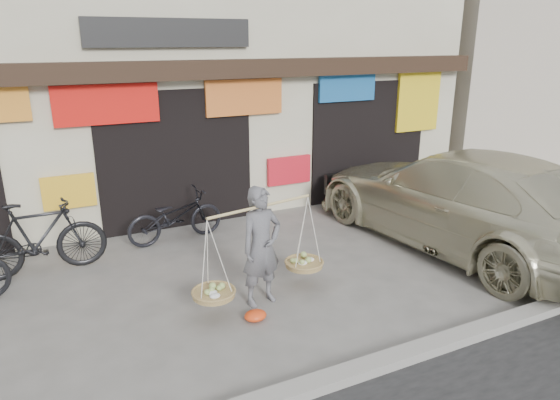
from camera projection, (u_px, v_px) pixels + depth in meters
name	position (u px, v px, depth m)	size (l,w,h in m)	color
ground	(247.00, 304.00, 7.08)	(70.00, 70.00, 0.00)	slate
kerb	(317.00, 384.00, 5.35)	(70.00, 0.25, 0.12)	gray
shophouse_block	(139.00, 46.00, 11.52)	(14.00, 6.32, 7.00)	beige
neighbor_east	(523.00, 51.00, 17.69)	(12.00, 7.00, 6.40)	#B6AA96
street_vendor	(261.00, 251.00, 6.91)	(2.08, 0.85, 1.72)	#5E5E63
bike_1	(39.00, 238.00, 7.85)	(0.57, 2.02, 1.21)	black
bike_2	(175.00, 216.00, 9.20)	(0.63, 1.80, 0.95)	black
suv	(460.00, 198.00, 8.93)	(3.06, 6.25, 1.75)	beige
red_bag	(255.00, 316.00, 6.66)	(0.31, 0.25, 0.14)	#EC4316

